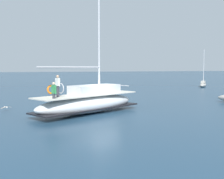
{
  "coord_description": "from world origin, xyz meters",
  "views": [
    {
      "loc": [
        20.69,
        -7.15,
        3.59
      ],
      "look_at": [
        -0.35,
        0.87,
        1.8
      ],
      "focal_mm": 44.84,
      "sensor_mm": 36.0,
      "label": 1
    }
  ],
  "objects": [
    {
      "name": "ground_plane",
      "position": [
        0.0,
        0.0,
        0.0
      ],
      "size": [
        400.0,
        400.0,
        0.0
      ],
      "primitive_type": "plane",
      "color": "navy"
    },
    {
      "name": "main_sailboat",
      "position": [
        -0.39,
        -1.06,
        0.9
      ],
      "size": [
        6.35,
        9.69,
        12.35
      ],
      "color": "silver",
      "rests_on": "ground"
    },
    {
      "name": "moored_catamaran",
      "position": [
        -21.08,
        26.64,
        0.5
      ],
      "size": [
        3.78,
        3.84,
        6.83
      ],
      "color": "#B7B2A8",
      "rests_on": "ground"
    },
    {
      "name": "seagull",
      "position": [
        -3.52,
        -7.19,
        0.33
      ],
      "size": [
        0.71,
        0.86,
        0.16
      ],
      "color": "silver",
      "rests_on": "ground"
    }
  ]
}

